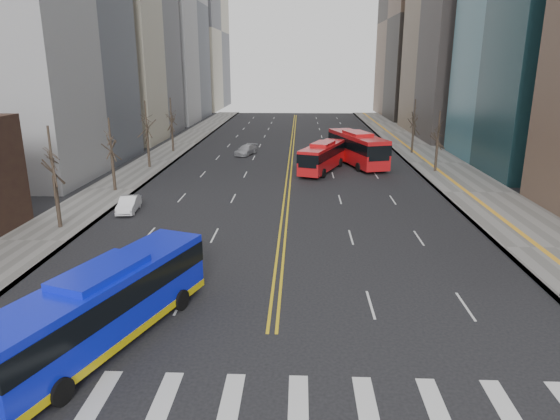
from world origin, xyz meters
The scene contains 13 objects.
ground centered at (0.00, 0.00, 0.00)m, with size 220.00×220.00×0.00m, color black.
sidewalk_right centered at (17.50, 45.00, 0.07)m, with size 7.00×130.00×0.15m, color slate.
sidewalk_left centered at (-16.50, 45.00, 0.07)m, with size 5.00×130.00×0.15m, color slate.
crosswalk centered at (0.00, 0.00, 0.01)m, with size 26.70×4.00×0.01m.
centerline centered at (0.00, 55.00, 0.01)m, with size 0.55×100.00×0.01m.
street_trees centered at (-7.18, 34.55, 4.87)m, with size 35.20×47.20×7.60m.
blue_bus centered at (-6.89, 4.00, 1.80)m, with size 6.32×11.94×3.44m.
red_bus_near centered at (3.64, 40.01, 1.81)m, with size 5.66×10.31×3.24m.
red_bus_far centered at (7.84, 44.17, 2.14)m, with size 6.16×12.53×3.85m.
car_white centered at (-12.50, 23.48, 0.62)m, with size 1.31×3.76×1.24m, color white.
car_dark_mid centered at (11.05, 56.81, 0.61)m, with size 1.44×3.57×1.22m, color black.
car_silver centered at (-5.93, 50.21, 0.63)m, with size 1.77×4.36×1.27m, color #A5A5AA.
car_dark_far centered at (11.68, 62.68, 0.65)m, with size 2.17×4.71×1.31m, color black.
Camera 1 is at (1.14, -14.37, 11.31)m, focal length 32.00 mm.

